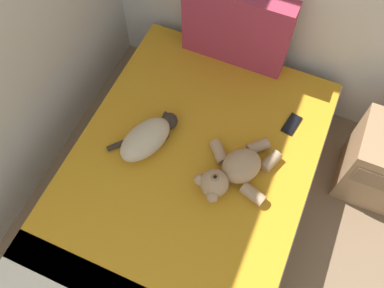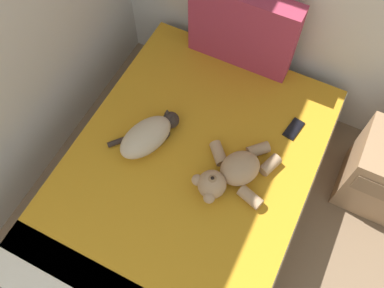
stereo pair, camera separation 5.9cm
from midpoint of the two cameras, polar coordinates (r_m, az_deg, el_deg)
name	(u,v)px [view 2 (the right image)]	position (r m, az deg, el deg)	size (l,w,h in m)	color
bed	(186,186)	(2.51, -0.16, -5.84)	(1.38, 1.94, 0.45)	#9E7A56
patterned_cushion	(242,29)	(2.57, 7.74, 15.60)	(0.66, 0.14, 0.52)	#A5334C
cat	(148,135)	(2.33, -5.40, 1.19)	(0.35, 0.42, 0.15)	#C6B293
teddy_bear	(232,173)	(2.23, 6.35, -4.09)	(0.41, 0.51, 0.17)	tan
cell_phone	(294,129)	(2.50, 14.67, 2.05)	(0.10, 0.16, 0.01)	black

